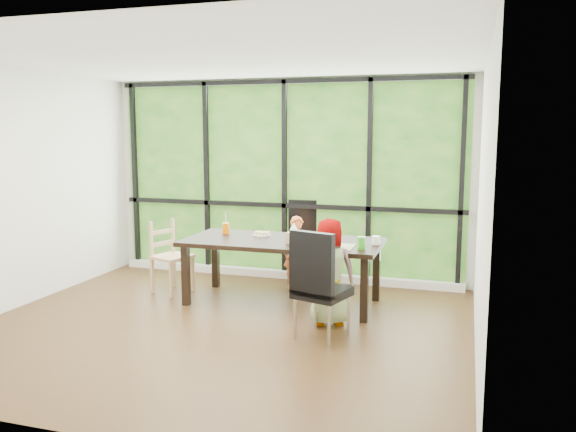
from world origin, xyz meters
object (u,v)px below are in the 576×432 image
(chair_interior_leather, at_px, (322,284))
(tissue_box, at_px, (294,238))
(plate_near, at_px, (331,246))
(plate_far, at_px, (262,235))
(child_toddler, at_px, (297,253))
(orange_cup, at_px, (226,228))
(green_cup, at_px, (361,243))
(dining_table, at_px, (282,271))
(white_mug, at_px, (376,240))
(chair_window_leather, at_px, (304,242))
(child_older, at_px, (327,271))
(chair_end_beech, at_px, (172,257))

(chair_interior_leather, height_order, tissue_box, chair_interior_leather)
(plate_near, bearing_deg, plate_far, 155.38)
(chair_interior_leather, xyz_separation_m, child_toddler, (-0.73, 1.63, -0.07))
(plate_far, bearing_deg, orange_cup, -179.60)
(chair_interior_leather, xyz_separation_m, plate_near, (-0.10, 0.78, 0.22))
(orange_cup, bearing_deg, green_cup, -14.98)
(orange_cup, bearing_deg, plate_near, -17.05)
(dining_table, xyz_separation_m, tissue_box, (0.18, -0.13, 0.44))
(white_mug, bearing_deg, chair_interior_leather, -108.12)
(chair_window_leather, relative_size, plate_near, 5.20)
(child_older, height_order, white_mug, child_older)
(dining_table, height_order, chair_interior_leather, chair_interior_leather)
(plate_near, bearing_deg, white_mug, 32.48)
(chair_interior_leather, bearing_deg, orange_cup, -21.77)
(plate_far, relative_size, white_mug, 2.24)
(tissue_box, bearing_deg, dining_table, 143.80)
(chair_window_leather, relative_size, chair_end_beech, 1.20)
(plate_near, bearing_deg, chair_window_leather, 117.66)
(green_cup, bearing_deg, orange_cup, 165.02)
(tissue_box, bearing_deg, chair_interior_leather, -58.03)
(dining_table, distance_m, white_mug, 1.16)
(chair_window_leather, distance_m, child_older, 1.74)
(dining_table, relative_size, child_toddler, 2.42)
(child_older, distance_m, tissue_box, 0.71)
(dining_table, xyz_separation_m, plate_far, (-0.33, 0.21, 0.38))
(chair_end_beech, height_order, green_cup, chair_end_beech)
(orange_cup, relative_size, white_mug, 1.38)
(dining_table, xyz_separation_m, child_older, (0.67, -0.58, 0.18))
(child_toddler, bearing_deg, tissue_box, -86.87)
(green_cup, xyz_separation_m, white_mug, (0.11, 0.32, -0.02))
(child_toddler, height_order, tissue_box, child_toddler)
(chair_interior_leather, relative_size, chair_end_beech, 1.20)
(plate_near, bearing_deg, chair_end_beech, 173.03)
(chair_window_leather, relative_size, white_mug, 11.40)
(orange_cup, bearing_deg, chair_window_leather, 45.85)
(white_mug, bearing_deg, chair_window_leather, 138.88)
(chair_window_leather, xyz_separation_m, child_toddler, (0.02, -0.39, -0.07))
(white_mug, bearing_deg, plate_far, 173.61)
(child_toddler, xyz_separation_m, green_cup, (0.97, -0.88, 0.35))
(orange_cup, height_order, tissue_box, orange_cup)
(chair_end_beech, height_order, plate_near, chair_end_beech)
(plate_near, bearing_deg, dining_table, 160.05)
(chair_end_beech, relative_size, orange_cup, 6.86)
(child_toddler, height_order, white_mug, child_toddler)
(chair_end_beech, relative_size, green_cup, 6.55)
(chair_window_leather, height_order, orange_cup, chair_window_leather)
(child_toddler, distance_m, tissue_box, 0.84)
(child_older, height_order, orange_cup, child_older)
(chair_end_beech, distance_m, child_toddler, 1.57)
(white_mug, bearing_deg, child_toddler, 152.34)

